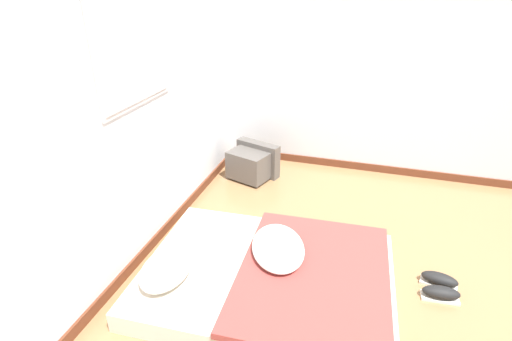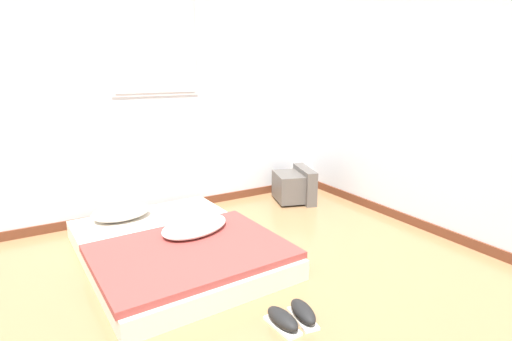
{
  "view_description": "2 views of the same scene",
  "coord_description": "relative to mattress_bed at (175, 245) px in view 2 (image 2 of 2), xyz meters",
  "views": [
    {
      "loc": [
        -2.01,
        0.96,
        2.1
      ],
      "look_at": [
        1.03,
        1.89,
        0.54
      ],
      "focal_mm": 28.0,
      "sensor_mm": 36.0,
      "label": 1
    },
    {
      "loc": [
        -0.74,
        -1.39,
        1.51
      ],
      "look_at": [
        1.13,
        1.76,
        0.57
      ],
      "focal_mm": 28.0,
      "sensor_mm": 36.0,
      "label": 2
    }
  ],
  "objects": [
    {
      "name": "mattress_bed",
      "position": [
        0.0,
        0.0,
        0.0
      ],
      "size": [
        1.45,
        1.87,
        0.3
      ],
      "color": "beige",
      "rests_on": "ground_plane"
    },
    {
      "name": "sneaker_pair",
      "position": [
        0.31,
        -1.21,
        -0.06
      ],
      "size": [
        0.29,
        0.28,
        0.1
      ],
      "color": "silver",
      "rests_on": "ground_plane"
    },
    {
      "name": "crt_tv",
      "position": [
        1.69,
        0.66,
        0.08
      ],
      "size": [
        0.53,
        0.58,
        0.39
      ],
      "color": "#56514C",
      "rests_on": "ground_plane"
    },
    {
      "name": "wall_back",
      "position": [
        -0.21,
        1.12,
        1.19
      ],
      "size": [
        7.37,
        0.08,
        2.6
      ],
      "color": "silver",
      "rests_on": "ground_plane"
    }
  ]
}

